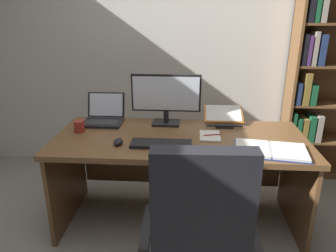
{
  "coord_description": "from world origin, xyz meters",
  "views": [
    {
      "loc": [
        0.05,
        -1.41,
        1.62
      ],
      "look_at": [
        -0.1,
        0.73,
        0.84
      ],
      "focal_mm": 34.08,
      "sensor_mm": 36.0,
      "label": 1
    }
  ],
  "objects_px": {
    "desk": "(180,156)",
    "keyboard": "(161,144)",
    "coffee_mug": "(79,126)",
    "bookshelf": "(332,71)",
    "laptop": "(104,117)",
    "reading_stand_with_book": "(223,116)",
    "notepad": "(210,136)",
    "computer_mouse": "(118,142)",
    "pen": "(213,135)",
    "monitor": "(166,99)",
    "open_binder": "(271,150)",
    "office_chair": "(199,249)"
  },
  "relations": [
    {
      "from": "reading_stand_with_book",
      "to": "open_binder",
      "type": "height_order",
      "value": "reading_stand_with_book"
    },
    {
      "from": "laptop",
      "to": "reading_stand_with_book",
      "type": "bearing_deg",
      "value": 3.06
    },
    {
      "from": "reading_stand_with_book",
      "to": "pen",
      "type": "height_order",
      "value": "reading_stand_with_book"
    },
    {
      "from": "keyboard",
      "to": "office_chair",
      "type": "bearing_deg",
      "value": -68.93
    },
    {
      "from": "bookshelf",
      "to": "office_chair",
      "type": "relative_size",
      "value": 2.13
    },
    {
      "from": "coffee_mug",
      "to": "keyboard",
      "type": "bearing_deg",
      "value": -18.62
    },
    {
      "from": "bookshelf",
      "to": "keyboard",
      "type": "height_order",
      "value": "bookshelf"
    },
    {
      "from": "bookshelf",
      "to": "monitor",
      "type": "height_order",
      "value": "bookshelf"
    },
    {
      "from": "monitor",
      "to": "keyboard",
      "type": "xyz_separation_m",
      "value": [
        0.0,
        -0.45,
        -0.2
      ]
    },
    {
      "from": "keyboard",
      "to": "open_binder",
      "type": "distance_m",
      "value": 0.73
    },
    {
      "from": "office_chair",
      "to": "coffee_mug",
      "type": "relative_size",
      "value": 12.04
    },
    {
      "from": "coffee_mug",
      "to": "bookshelf",
      "type": "bearing_deg",
      "value": 22.14
    },
    {
      "from": "open_binder",
      "to": "coffee_mug",
      "type": "height_order",
      "value": "coffee_mug"
    },
    {
      "from": "computer_mouse",
      "to": "reading_stand_with_book",
      "type": "distance_m",
      "value": 0.92
    },
    {
      "from": "monitor",
      "to": "open_binder",
      "type": "bearing_deg",
      "value": -34.25
    },
    {
      "from": "open_binder",
      "to": "notepad",
      "type": "xyz_separation_m",
      "value": [
        -0.39,
        0.24,
        -0.01
      ]
    },
    {
      "from": "computer_mouse",
      "to": "pen",
      "type": "height_order",
      "value": "computer_mouse"
    },
    {
      "from": "reading_stand_with_book",
      "to": "keyboard",
      "type": "bearing_deg",
      "value": -133.02
    },
    {
      "from": "bookshelf",
      "to": "open_binder",
      "type": "height_order",
      "value": "bookshelf"
    },
    {
      "from": "notepad",
      "to": "coffee_mug",
      "type": "bearing_deg",
      "value": 178.51
    },
    {
      "from": "laptop",
      "to": "reading_stand_with_book",
      "type": "relative_size",
      "value": 1.0
    },
    {
      "from": "office_chair",
      "to": "reading_stand_with_book",
      "type": "relative_size",
      "value": 3.38
    },
    {
      "from": "monitor",
      "to": "keyboard",
      "type": "distance_m",
      "value": 0.49
    },
    {
      "from": "bookshelf",
      "to": "keyboard",
      "type": "xyz_separation_m",
      "value": [
        -1.53,
        -1.1,
        -0.33
      ]
    },
    {
      "from": "bookshelf",
      "to": "pen",
      "type": "height_order",
      "value": "bookshelf"
    },
    {
      "from": "office_chair",
      "to": "desk",
      "type": "bearing_deg",
      "value": 96.0
    },
    {
      "from": "reading_stand_with_book",
      "to": "notepad",
      "type": "height_order",
      "value": "reading_stand_with_book"
    },
    {
      "from": "desk",
      "to": "bookshelf",
      "type": "xyz_separation_m",
      "value": [
        1.4,
        0.85,
        0.54
      ]
    },
    {
      "from": "office_chair",
      "to": "laptop",
      "type": "xyz_separation_m",
      "value": [
        -0.78,
        1.12,
        0.34
      ]
    },
    {
      "from": "open_binder",
      "to": "laptop",
      "type": "bearing_deg",
      "value": 166.67
    },
    {
      "from": "desk",
      "to": "keyboard",
      "type": "bearing_deg",
      "value": -116.0
    },
    {
      "from": "bookshelf",
      "to": "laptop",
      "type": "bearing_deg",
      "value": -162.28
    },
    {
      "from": "notepad",
      "to": "coffee_mug",
      "type": "height_order",
      "value": "coffee_mug"
    },
    {
      "from": "notepad",
      "to": "coffee_mug",
      "type": "relative_size",
      "value": 2.37
    },
    {
      "from": "bookshelf",
      "to": "office_chair",
      "type": "xyz_separation_m",
      "value": [
        -1.27,
        -1.77,
        -0.63
      ]
    },
    {
      "from": "monitor",
      "to": "pen",
      "type": "relative_size",
      "value": 3.97
    },
    {
      "from": "computer_mouse",
      "to": "coffee_mug",
      "type": "distance_m",
      "value": 0.41
    },
    {
      "from": "laptop",
      "to": "monitor",
      "type": "bearing_deg",
      "value": -0.35
    },
    {
      "from": "desk",
      "to": "pen",
      "type": "distance_m",
      "value": 0.32
    },
    {
      "from": "monitor",
      "to": "coffee_mug",
      "type": "distance_m",
      "value": 0.71
    },
    {
      "from": "keyboard",
      "to": "coffee_mug",
      "type": "distance_m",
      "value": 0.69
    },
    {
      "from": "reading_stand_with_book",
      "to": "coffee_mug",
      "type": "height_order",
      "value": "reading_stand_with_book"
    },
    {
      "from": "reading_stand_with_book",
      "to": "pen",
      "type": "relative_size",
      "value": 2.26
    },
    {
      "from": "office_chair",
      "to": "keyboard",
      "type": "xyz_separation_m",
      "value": [
        -0.26,
        0.67,
        0.3
      ]
    },
    {
      "from": "open_binder",
      "to": "desk",
      "type": "bearing_deg",
      "value": 161.89
    },
    {
      "from": "laptop",
      "to": "coffee_mug",
      "type": "relative_size",
      "value": 3.55
    },
    {
      "from": "office_chair",
      "to": "monitor",
      "type": "height_order",
      "value": "monitor"
    },
    {
      "from": "keyboard",
      "to": "open_binder",
      "type": "relative_size",
      "value": 0.82
    },
    {
      "from": "desk",
      "to": "pen",
      "type": "bearing_deg",
      "value": -14.24
    },
    {
      "from": "desk",
      "to": "laptop",
      "type": "height_order",
      "value": "laptop"
    }
  ]
}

